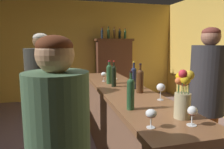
% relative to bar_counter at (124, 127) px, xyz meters
% --- Properties ---
extents(wall_back, '(5.75, 0.12, 2.64)m').
position_rel_bar_counter_xyz_m(wall_back, '(-0.29, 3.44, 0.83)').
color(wall_back, gold).
rests_on(wall_back, ground).
extents(bar_counter, '(0.59, 2.78, 0.98)m').
position_rel_bar_counter_xyz_m(bar_counter, '(0.00, 0.00, 0.00)').
color(bar_counter, brown).
rests_on(bar_counter, ground).
extents(display_cabinet, '(1.03, 0.39, 1.65)m').
position_rel_bar_counter_xyz_m(display_cabinet, '(0.74, 3.16, 0.36)').
color(display_cabinet, '#583121').
rests_on(display_cabinet, ground).
extents(wine_bottle_malbec, '(0.07, 0.07, 0.34)m').
position_rel_bar_counter_xyz_m(wine_bottle_malbec, '(0.12, -0.01, 0.63)').
color(wine_bottle_malbec, '#1F253E').
rests_on(wine_bottle_malbec, bar_counter).
extents(wine_bottle_rose, '(0.08, 0.08, 0.33)m').
position_rel_bar_counter_xyz_m(wine_bottle_rose, '(0.11, -0.22, 0.63)').
color(wine_bottle_rose, '#462814').
rests_on(wine_bottle_rose, bar_counter).
extents(wine_bottle_merlot, '(0.06, 0.06, 0.33)m').
position_rel_bar_counter_xyz_m(wine_bottle_merlot, '(-0.19, -0.75, 0.63)').
color(wine_bottle_merlot, '#254C2C').
rests_on(wine_bottle_merlot, bar_counter).
extents(wine_bottle_pinot, '(0.06, 0.06, 0.33)m').
position_rel_bar_counter_xyz_m(wine_bottle_pinot, '(-0.08, 0.17, 0.63)').
color(wine_bottle_pinot, black).
rests_on(wine_bottle_pinot, bar_counter).
extents(wine_bottle_riesling, '(0.08, 0.08, 0.32)m').
position_rel_bar_counter_xyz_m(wine_bottle_riesling, '(-0.09, 0.38, 0.63)').
color(wine_bottle_riesling, '#29502F').
rests_on(wine_bottle_riesling, bar_counter).
extents(wine_glass_front, '(0.08, 0.08, 0.14)m').
position_rel_bar_counter_xyz_m(wine_glass_front, '(-0.13, 0.56, 0.58)').
color(wine_glass_front, white).
rests_on(wine_glass_front, bar_counter).
extents(wine_glass_mid, '(0.08, 0.08, 0.16)m').
position_rel_bar_counter_xyz_m(wine_glass_mid, '(0.19, -0.55, 0.61)').
color(wine_glass_mid, white).
rests_on(wine_glass_mid, bar_counter).
extents(wine_glass_rear, '(0.07, 0.07, 0.13)m').
position_rel_bar_counter_xyz_m(wine_glass_rear, '(-0.19, -1.14, 0.58)').
color(wine_glass_rear, white).
rests_on(wine_glass_rear, bar_counter).
extents(wine_glass_spare, '(0.07, 0.07, 0.14)m').
position_rel_bar_counter_xyz_m(wine_glass_spare, '(0.10, -1.17, 0.58)').
color(wine_glass_spare, white).
rests_on(wine_glass_spare, bar_counter).
extents(flower_arrangement, '(0.13, 0.14, 0.37)m').
position_rel_bar_counter_xyz_m(flower_arrangement, '(0.12, -1.03, 0.68)').
color(flower_arrangement, tan).
rests_on(flower_arrangement, bar_counter).
extents(cheese_plate, '(0.14, 0.14, 0.01)m').
position_rel_bar_counter_xyz_m(cheese_plate, '(0.04, 0.68, 0.49)').
color(cheese_plate, white).
rests_on(cheese_plate, bar_counter).
extents(display_bottle_left, '(0.06, 0.06, 0.29)m').
position_rel_bar_counter_xyz_m(display_bottle_left, '(0.41, 3.16, 1.28)').
color(display_bottle_left, '#1B283D').
rests_on(display_bottle_left, display_cabinet).
extents(display_bottle_midleft, '(0.08, 0.08, 0.33)m').
position_rel_bar_counter_xyz_m(display_bottle_midleft, '(0.59, 3.16, 1.29)').
color(display_bottle_midleft, '#203720').
rests_on(display_bottle_midleft, display_cabinet).
extents(display_bottle_center, '(0.07, 0.07, 0.32)m').
position_rel_bar_counter_xyz_m(display_bottle_center, '(0.75, 3.16, 1.29)').
color(display_bottle_center, '#412B19').
rests_on(display_bottle_center, display_cabinet).
extents(display_bottle_midright, '(0.08, 0.08, 0.29)m').
position_rel_bar_counter_xyz_m(display_bottle_midright, '(0.90, 3.16, 1.28)').
color(display_bottle_midright, black).
rests_on(display_bottle_midright, display_cabinet).
extents(display_bottle_right, '(0.06, 0.06, 0.29)m').
position_rel_bar_counter_xyz_m(display_bottle_right, '(1.06, 3.16, 1.27)').
color(display_bottle_right, '#224D30').
rests_on(display_bottle_right, display_cabinet).
extents(patron_in_navy, '(0.37, 0.37, 1.64)m').
position_rel_bar_counter_xyz_m(patron_in_navy, '(-0.93, 0.04, 0.40)').
color(patron_in_navy, '#3D6943').
rests_on(patron_in_navy, ground).
extents(bartender, '(0.32, 0.32, 1.68)m').
position_rel_bar_counter_xyz_m(bartender, '(0.60, -0.70, 0.43)').
color(bartender, brown).
rests_on(bartender, ground).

